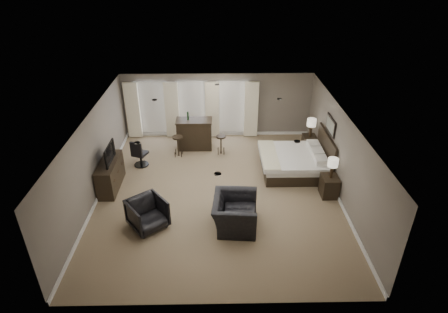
{
  "coord_description": "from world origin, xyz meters",
  "views": [
    {
      "loc": [
        0.01,
        -9.83,
        6.83
      ],
      "look_at": [
        0.2,
        0.4,
        1.1
      ],
      "focal_mm": 30.0,
      "sensor_mm": 36.0,
      "label": 1
    }
  ],
  "objects_px": {
    "nightstand_far": "(309,144)",
    "lamp_near": "(332,168)",
    "lamp_far": "(311,128)",
    "armchair_far": "(147,213)",
    "tv": "(108,160)",
    "bar_counter": "(195,134)",
    "nightstand_near": "(329,186)",
    "dresser": "(110,174)",
    "bar_stool_left": "(178,146)",
    "bed": "(293,154)",
    "bar_stool_right": "(221,145)",
    "desk_chair": "(140,153)",
    "armchair_near": "(235,208)"
  },
  "relations": [
    {
      "from": "tv",
      "to": "bar_stool_left",
      "type": "distance_m",
      "value": 2.93
    },
    {
      "from": "nightstand_near",
      "to": "armchair_near",
      "type": "relative_size",
      "value": 0.49
    },
    {
      "from": "bed",
      "to": "tv",
      "type": "distance_m",
      "value": 6.1
    },
    {
      "from": "bed",
      "to": "nightstand_near",
      "type": "relative_size",
      "value": 3.29
    },
    {
      "from": "bed",
      "to": "bar_stool_right",
      "type": "xyz_separation_m",
      "value": [
        -2.45,
        1.35,
        -0.33
      ]
    },
    {
      "from": "armchair_far",
      "to": "tv",
      "type": "bearing_deg",
      "value": 89.08
    },
    {
      "from": "bar_stool_left",
      "to": "bed",
      "type": "bearing_deg",
      "value": -16.46
    },
    {
      "from": "bar_stool_right",
      "to": "desk_chair",
      "type": "xyz_separation_m",
      "value": [
        -2.87,
        -0.83,
        0.14
      ]
    },
    {
      "from": "tv",
      "to": "bar_counter",
      "type": "height_order",
      "value": "bar_counter"
    },
    {
      "from": "nightstand_far",
      "to": "lamp_near",
      "type": "xyz_separation_m",
      "value": [
        0.0,
        -2.9,
        0.67
      ]
    },
    {
      "from": "armchair_near",
      "to": "armchair_far",
      "type": "bearing_deg",
      "value": 95.01
    },
    {
      "from": "lamp_near",
      "to": "armchair_far",
      "type": "height_order",
      "value": "lamp_near"
    },
    {
      "from": "nightstand_near",
      "to": "lamp_near",
      "type": "xyz_separation_m",
      "value": [
        0.0,
        0.0,
        0.66
      ]
    },
    {
      "from": "bar_counter",
      "to": "bed",
      "type": "bearing_deg",
      "value": -27.93
    },
    {
      "from": "bed",
      "to": "bar_stool_right",
      "type": "bearing_deg",
      "value": 151.19
    },
    {
      "from": "armchair_far",
      "to": "bar_stool_left",
      "type": "bearing_deg",
      "value": 45.4
    },
    {
      "from": "tv",
      "to": "armchair_far",
      "type": "height_order",
      "value": "tv"
    },
    {
      "from": "bed",
      "to": "armchair_near",
      "type": "relative_size",
      "value": 1.6
    },
    {
      "from": "bed",
      "to": "bar_stool_right",
      "type": "distance_m",
      "value": 2.82
    },
    {
      "from": "bar_stool_right",
      "to": "bed",
      "type": "bearing_deg",
      "value": -28.81
    },
    {
      "from": "armchair_far",
      "to": "nightstand_near",
      "type": "bearing_deg",
      "value": -23.18
    },
    {
      "from": "lamp_near",
      "to": "armchair_far",
      "type": "xyz_separation_m",
      "value": [
        -5.41,
        -1.42,
        -0.51
      ]
    },
    {
      "from": "lamp_near",
      "to": "bar_counter",
      "type": "xyz_separation_m",
      "value": [
        -4.35,
        3.28,
        -0.4
      ]
    },
    {
      "from": "lamp_far",
      "to": "armchair_far",
      "type": "distance_m",
      "value": 6.94
    },
    {
      "from": "nightstand_near",
      "to": "tv",
      "type": "height_order",
      "value": "tv"
    },
    {
      "from": "bar_stool_left",
      "to": "nightstand_near",
      "type": "bearing_deg",
      "value": -28.19
    },
    {
      "from": "nightstand_near",
      "to": "bar_counter",
      "type": "height_order",
      "value": "bar_counter"
    },
    {
      "from": "dresser",
      "to": "armchair_near",
      "type": "height_order",
      "value": "armchair_near"
    },
    {
      "from": "tv",
      "to": "bar_counter",
      "type": "bearing_deg",
      "value": -43.59
    },
    {
      "from": "lamp_far",
      "to": "armchair_far",
      "type": "xyz_separation_m",
      "value": [
        -5.41,
        -4.32,
        -0.51
      ]
    },
    {
      "from": "bed",
      "to": "bar_stool_left",
      "type": "height_order",
      "value": "bed"
    },
    {
      "from": "bar_counter",
      "to": "lamp_near",
      "type": "bearing_deg",
      "value": -37.05
    },
    {
      "from": "lamp_far",
      "to": "armchair_near",
      "type": "distance_m",
      "value": 5.28
    },
    {
      "from": "dresser",
      "to": "tv",
      "type": "xyz_separation_m",
      "value": [
        0.0,
        0.0,
        0.54
      ]
    },
    {
      "from": "dresser",
      "to": "bar_stool_left",
      "type": "bearing_deg",
      "value": 46.01
    },
    {
      "from": "nightstand_far",
      "to": "dresser",
      "type": "xyz_separation_m",
      "value": [
        -6.92,
        -2.31,
        0.15
      ]
    },
    {
      "from": "nightstand_far",
      "to": "tv",
      "type": "relative_size",
      "value": 0.63
    },
    {
      "from": "bar_counter",
      "to": "desk_chair",
      "type": "bearing_deg",
      "value": -144.55
    },
    {
      "from": "bed",
      "to": "bar_stool_left",
      "type": "bearing_deg",
      "value": 163.54
    },
    {
      "from": "nightstand_near",
      "to": "armchair_far",
      "type": "relative_size",
      "value": 0.7
    },
    {
      "from": "bar_stool_left",
      "to": "tv",
      "type": "bearing_deg",
      "value": -133.99
    },
    {
      "from": "nightstand_near",
      "to": "bar_stool_right",
      "type": "xyz_separation_m",
      "value": [
        -3.34,
        2.8,
        0.03
      ]
    },
    {
      "from": "lamp_far",
      "to": "bar_stool_left",
      "type": "bearing_deg",
      "value": -177.03
    },
    {
      "from": "armchair_far",
      "to": "bar_stool_left",
      "type": "distance_m",
      "value": 4.09
    },
    {
      "from": "lamp_near",
      "to": "bar_stool_left",
      "type": "distance_m",
      "value": 5.63
    },
    {
      "from": "lamp_near",
      "to": "lamp_far",
      "type": "height_order",
      "value": "lamp_far"
    },
    {
      "from": "nightstand_far",
      "to": "lamp_near",
      "type": "distance_m",
      "value": 2.98
    },
    {
      "from": "bed",
      "to": "bar_stool_left",
      "type": "relative_size",
      "value": 2.74
    },
    {
      "from": "lamp_far",
      "to": "tv",
      "type": "distance_m",
      "value": 7.3
    },
    {
      "from": "bed",
      "to": "tv",
      "type": "height_order",
      "value": "bed"
    }
  ]
}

